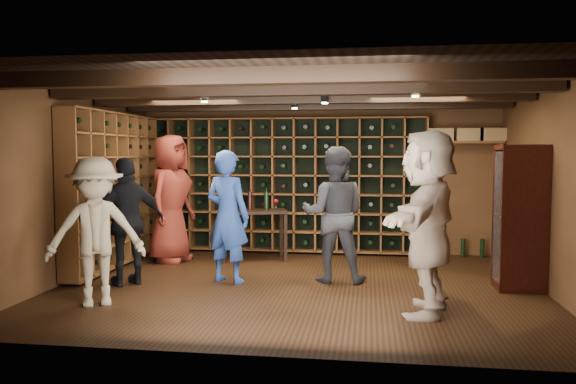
# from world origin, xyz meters

# --- Properties ---
(ground) EXTENTS (6.00, 6.00, 0.00)m
(ground) POSITION_xyz_m (0.00, 0.00, 0.00)
(ground) COLOR black
(ground) RESTS_ON ground
(room_shell) EXTENTS (6.00, 6.00, 6.00)m
(room_shell) POSITION_xyz_m (0.00, 0.05, 2.42)
(room_shell) COLOR #53341C
(room_shell) RESTS_ON ground
(wine_rack_back) EXTENTS (4.65, 0.30, 2.20)m
(wine_rack_back) POSITION_xyz_m (-0.52, 2.33, 1.15)
(wine_rack_back) COLOR brown
(wine_rack_back) RESTS_ON ground
(wine_rack_left) EXTENTS (0.30, 2.65, 2.20)m
(wine_rack_left) POSITION_xyz_m (-2.83, 0.82, 1.15)
(wine_rack_left) COLOR brown
(wine_rack_left) RESTS_ON ground
(crate_shelf) EXTENTS (1.20, 0.32, 2.07)m
(crate_shelf) POSITION_xyz_m (2.41, 2.32, 1.57)
(crate_shelf) COLOR brown
(crate_shelf) RESTS_ON ground
(display_cabinet) EXTENTS (0.55, 0.50, 1.75)m
(display_cabinet) POSITION_xyz_m (2.71, 0.20, 0.86)
(display_cabinet) COLOR black
(display_cabinet) RESTS_ON ground
(man_blue_shirt) EXTENTS (0.73, 0.60, 1.72)m
(man_blue_shirt) POSITION_xyz_m (-0.93, 0.08, 0.86)
(man_blue_shirt) COLOR navy
(man_blue_shirt) RESTS_ON ground
(man_grey_suit) EXTENTS (0.86, 0.67, 1.76)m
(man_grey_suit) POSITION_xyz_m (0.44, 0.32, 0.88)
(man_grey_suit) COLOR black
(man_grey_suit) RESTS_ON ground
(guest_red_floral) EXTENTS (0.80, 1.06, 1.96)m
(guest_red_floral) POSITION_xyz_m (-2.14, 1.31, 0.98)
(guest_red_floral) COLOR maroon
(guest_red_floral) RESTS_ON ground
(guest_woman_black) EXTENTS (0.96, 0.95, 1.63)m
(guest_woman_black) POSITION_xyz_m (-2.14, -0.26, 0.81)
(guest_woman_black) COLOR black
(guest_woman_black) RESTS_ON ground
(guest_khaki) EXTENTS (1.22, 1.02, 1.64)m
(guest_khaki) POSITION_xyz_m (-2.09, -1.21, 0.82)
(guest_khaki) COLOR gray
(guest_khaki) RESTS_ON ground
(guest_beige) EXTENTS (1.01, 1.88, 1.93)m
(guest_beige) POSITION_xyz_m (1.49, -1.02, 0.97)
(guest_beige) COLOR tan
(guest_beige) RESTS_ON ground
(tasting_table) EXTENTS (1.15, 0.82, 1.07)m
(tasting_table) POSITION_xyz_m (-0.91, 1.59, 0.71)
(tasting_table) COLOR black
(tasting_table) RESTS_ON ground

